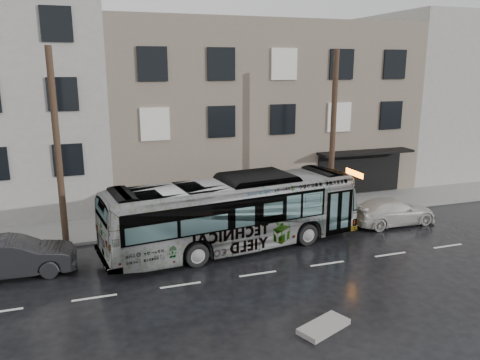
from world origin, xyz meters
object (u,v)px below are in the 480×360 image
object	(u,v)px
sign_post	(347,192)
utility_pole_front	(333,135)
utility_pole_rear	(58,149)
bus	(234,213)
white_sedan	(392,211)
dark_sedan	(13,257)

from	to	relation	value
sign_post	utility_pole_front	bearing A→B (deg)	180.00
utility_pole_front	sign_post	distance (m)	3.48
utility_pole_rear	sign_post	distance (m)	15.46
utility_pole_rear	sign_post	world-z (taller)	utility_pole_rear
utility_pole_rear	bus	size ratio (longest dim) A/B	0.74
utility_pole_rear	white_sedan	distance (m)	17.16
utility_pole_front	white_sedan	size ratio (longest dim) A/B	1.87
utility_pole_front	bus	xyz separation A→B (m)	(-6.52, -2.74, -2.95)
sign_post	dark_sedan	distance (m)	17.25
bus	dark_sedan	distance (m)	9.43
bus	utility_pole_front	bearing A→B (deg)	-75.00
utility_pole_rear	white_sedan	bearing A→B (deg)	-7.60
sign_post	white_sedan	distance (m)	2.72
utility_pole_rear	white_sedan	size ratio (longest dim) A/B	1.87
dark_sedan	sign_post	bearing A→B (deg)	-80.27
dark_sedan	bus	bearing A→B (deg)	-89.25
utility_pole_rear	dark_sedan	size ratio (longest dim) A/B	1.87
utility_pole_front	utility_pole_rear	xyz separation A→B (m)	(-14.00, 0.00, 0.00)
utility_pole_front	bus	world-z (taller)	utility_pole_front
utility_pole_front	bus	size ratio (longest dim) A/B	0.74
bus	white_sedan	size ratio (longest dim) A/B	2.53
utility_pole_rear	dark_sedan	world-z (taller)	utility_pole_rear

